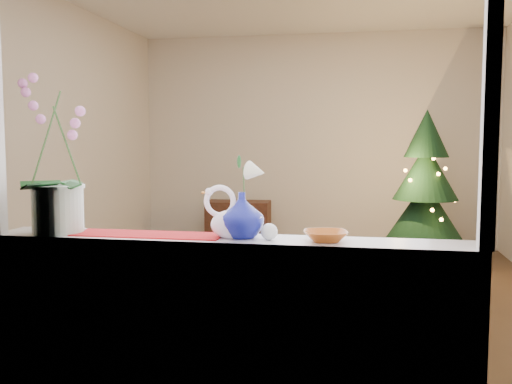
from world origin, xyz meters
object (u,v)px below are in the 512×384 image
at_px(orchid_pot, 56,153).
at_px(xmas_tree, 425,187).
at_px(swan, 232,213).
at_px(blue_vase, 242,212).
at_px(side_table, 238,224).
at_px(paperweight, 269,232).
at_px(amber_dish, 326,237).

height_order(orchid_pot, xmas_tree, xmas_tree).
bearing_deg(swan, blue_vase, 35.91).
height_order(xmas_tree, side_table, xmas_tree).
distance_m(xmas_tree, side_table, 2.34).
bearing_deg(xmas_tree, side_table, 166.26).
relative_size(paperweight, amber_dish, 0.46).
distance_m(orchid_pot, blue_vase, 0.92).
relative_size(paperweight, side_table, 0.09).
bearing_deg(blue_vase, paperweight, -14.29).
bearing_deg(swan, paperweight, 7.84).
xyz_separation_m(blue_vase, xmas_tree, (1.21, 3.95, -0.19)).
distance_m(amber_dish, xmas_tree, 4.05).
xyz_separation_m(amber_dish, side_table, (-1.38, 4.51, -0.65)).
relative_size(orchid_pot, swan, 2.84).
bearing_deg(side_table, orchid_pot, -90.72).
distance_m(paperweight, xmas_tree, 4.12).
xyz_separation_m(paperweight, amber_dish, (0.25, 0.01, -0.02)).
distance_m(blue_vase, amber_dish, 0.39).
relative_size(orchid_pot, paperweight, 10.12).
height_order(blue_vase, side_table, blue_vase).
relative_size(xmas_tree, side_table, 2.15).
height_order(blue_vase, paperweight, blue_vase).
relative_size(swan, paperweight, 3.56).
bearing_deg(xmas_tree, paperweight, -105.17).
distance_m(orchid_pot, side_table, 4.62).
bearing_deg(amber_dish, xmas_tree, 78.16).
xyz_separation_m(blue_vase, amber_dish, (0.38, -0.02, -0.10)).
bearing_deg(blue_vase, xmas_tree, 72.98).
height_order(orchid_pot, side_table, orchid_pot).
distance_m(paperweight, amber_dish, 0.25).
bearing_deg(side_table, amber_dish, -75.21).
height_order(amber_dish, side_table, amber_dish).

